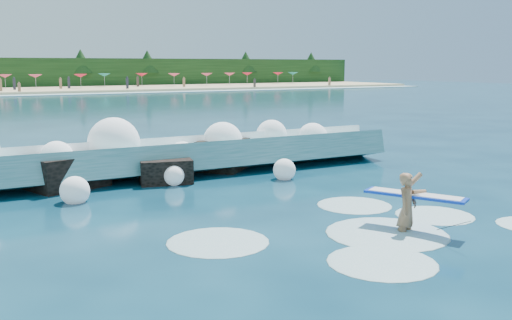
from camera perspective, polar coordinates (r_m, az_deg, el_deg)
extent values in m
plane|color=#07293C|center=(13.82, -1.40, -6.61)|extent=(200.00, 200.00, 0.00)
cube|color=teal|center=(20.12, -10.52, -0.30)|extent=(18.78, 2.86, 1.57)
cube|color=white|center=(20.80, -11.27, 1.30)|extent=(18.78, 1.32, 0.73)
cube|color=black|center=(19.01, -18.42, -1.35)|extent=(2.65, 2.31, 1.21)
cube|color=black|center=(19.04, -9.05, -1.25)|extent=(1.92, 1.64, 0.93)
cube|color=black|center=(21.15, -3.31, 0.27)|extent=(2.37, 2.35, 1.30)
imported|color=#A5704D|center=(13.57, 14.86, -4.80)|extent=(0.73, 0.62, 1.70)
cube|color=#0B30C0|center=(13.73, 15.61, -3.41)|extent=(1.56, 2.30, 0.06)
cube|color=white|center=(13.72, 15.62, -3.35)|extent=(1.38, 2.08, 0.06)
cylinder|color=black|center=(12.92, 19.13, -6.22)|extent=(0.01, 0.91, 0.43)
sphere|color=white|center=(19.22, -19.30, 0.19)|extent=(1.09, 1.09, 1.09)
sphere|color=white|center=(20.03, -14.02, 1.64)|extent=(1.76, 1.76, 1.76)
sphere|color=white|center=(20.01, -7.36, 0.54)|extent=(0.93, 0.93, 0.93)
sphere|color=white|center=(21.18, -3.35, 1.82)|extent=(1.49, 1.49, 1.49)
sphere|color=white|center=(22.69, 1.57, 2.50)|extent=(1.23, 1.23, 1.23)
sphere|color=white|center=(23.19, 5.69, 2.18)|extent=(1.25, 1.25, 1.25)
sphere|color=white|center=(16.87, -17.67, -2.96)|extent=(0.84, 0.84, 0.84)
sphere|color=white|center=(18.47, -8.20, -1.56)|extent=(0.66, 0.66, 0.66)
sphere|color=white|center=(19.35, 2.85, -0.99)|extent=(0.77, 0.77, 0.77)
ellipsoid|color=silver|center=(13.54, 12.93, -7.19)|extent=(2.83, 2.83, 0.14)
ellipsoid|color=silver|center=(11.62, 12.47, -9.99)|extent=(2.19, 2.19, 0.11)
ellipsoid|color=silver|center=(15.46, 17.41, -5.31)|extent=(2.01, 2.01, 0.10)
ellipsoid|color=silver|center=(12.63, -3.85, -8.19)|extent=(2.28, 2.28, 0.11)
ellipsoid|color=silver|center=(16.02, 9.79, -4.49)|extent=(2.07, 2.07, 0.10)
cone|color=#CB3B59|center=(92.53, -23.82, 7.69)|extent=(2.00, 2.00, 0.50)
cone|color=#CB3B59|center=(90.62, -21.19, 7.83)|extent=(2.00, 2.00, 0.50)
cone|color=red|center=(91.53, -17.15, 8.06)|extent=(2.00, 2.00, 0.50)
cone|color=#12766D|center=(97.09, -14.93, 8.22)|extent=(2.00, 2.00, 0.50)
cone|color=red|center=(98.77, -11.36, 8.36)|extent=(2.00, 2.00, 0.50)
cone|color=#CB3B59|center=(96.87, -8.20, 8.43)|extent=(2.00, 2.00, 0.50)
cone|color=#CB3B59|center=(98.36, -4.96, 8.51)|extent=(2.00, 2.00, 0.50)
cone|color=#CB3B59|center=(101.28, -2.67, 8.56)|extent=(2.00, 2.00, 0.50)
cone|color=red|center=(105.28, -0.89, 8.60)|extent=(2.00, 2.00, 0.50)
cone|color=red|center=(109.18, 2.20, 8.63)|extent=(2.00, 2.00, 0.50)
cone|color=#12766D|center=(111.10, 3.70, 8.63)|extent=(2.00, 2.00, 0.50)
cube|color=#3F332D|center=(94.61, -5.70, 7.76)|extent=(0.35, 0.22, 1.40)
cube|color=#262633|center=(96.31, -4.78, 7.85)|extent=(0.35, 0.22, 1.55)
cube|color=brown|center=(89.94, -18.21, 7.27)|extent=(0.35, 0.22, 1.44)
cube|color=#8C664C|center=(92.11, -3.20, 7.77)|extent=(0.35, 0.22, 1.47)
cube|color=#262633|center=(106.42, 5.30, 8.00)|extent=(0.35, 0.22, 1.56)
cube|color=brown|center=(98.59, -10.97, 7.71)|extent=(0.35, 0.22, 1.40)
cube|color=#8C664C|center=(97.49, 5.69, 7.63)|extent=(0.35, 0.22, 1.41)
cube|color=#262633|center=(101.30, 2.94, 7.94)|extent=(0.35, 0.22, 1.51)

